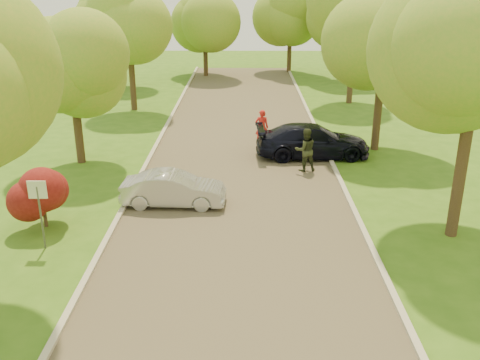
{
  "coord_description": "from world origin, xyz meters",
  "views": [
    {
      "loc": [
        0.23,
        -10.32,
        7.69
      ],
      "look_at": [
        0.07,
        6.42,
        1.3
      ],
      "focal_mm": 40.0,
      "sensor_mm": 36.0,
      "label": 1
    }
  ],
  "objects_px": {
    "silver_sedan": "(174,189)",
    "street_sign": "(39,200)",
    "person_striped": "(262,128)",
    "person_olive": "(305,150)",
    "dark_sedan": "(313,141)"
  },
  "relations": [
    {
      "from": "street_sign",
      "to": "dark_sedan",
      "type": "relative_size",
      "value": 0.43
    },
    {
      "from": "street_sign",
      "to": "person_olive",
      "type": "relative_size",
      "value": 1.18
    },
    {
      "from": "silver_sedan",
      "to": "person_striped",
      "type": "distance_m",
      "value": 8.07
    },
    {
      "from": "street_sign",
      "to": "silver_sedan",
      "type": "xyz_separation_m",
      "value": [
        3.5,
        3.29,
        -0.96
      ]
    },
    {
      "from": "silver_sedan",
      "to": "street_sign",
      "type": "bearing_deg",
      "value": 135.34
    },
    {
      "from": "silver_sedan",
      "to": "person_olive",
      "type": "height_order",
      "value": "person_olive"
    },
    {
      "from": "silver_sedan",
      "to": "person_olive",
      "type": "xyz_separation_m",
      "value": [
        5.06,
        3.66,
        0.32
      ]
    },
    {
      "from": "street_sign",
      "to": "silver_sedan",
      "type": "height_order",
      "value": "street_sign"
    },
    {
      "from": "person_striped",
      "to": "street_sign",
      "type": "bearing_deg",
      "value": 58.46
    },
    {
      "from": "street_sign",
      "to": "silver_sedan",
      "type": "bearing_deg",
      "value": 43.27
    },
    {
      "from": "dark_sedan",
      "to": "street_sign",
      "type": "bearing_deg",
      "value": 131.23
    },
    {
      "from": "dark_sedan",
      "to": "person_striped",
      "type": "bearing_deg",
      "value": 48.82
    },
    {
      "from": "street_sign",
      "to": "silver_sedan",
      "type": "distance_m",
      "value": 4.9
    },
    {
      "from": "street_sign",
      "to": "dark_sedan",
      "type": "distance_m",
      "value": 12.73
    },
    {
      "from": "person_olive",
      "to": "street_sign",
      "type": "bearing_deg",
      "value": 27.94
    }
  ]
}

